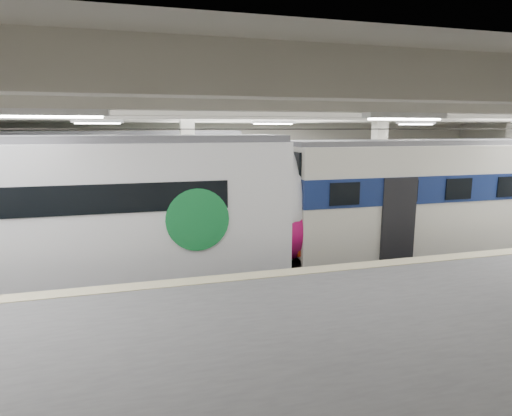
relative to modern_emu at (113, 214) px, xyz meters
name	(u,v)px	position (x,y,z in m)	size (l,w,h in m)	color
station_hall	(312,181)	(5.61, -1.74, 1.02)	(36.00, 24.00, 5.75)	black
modern_emu	(113,214)	(0.00, 0.00, 0.00)	(14.07, 2.90, 4.52)	white
older_rer	(452,196)	(11.91, 0.00, 0.04)	(13.05, 2.88, 4.32)	silver
far_train	(59,187)	(-2.30, 5.50, 0.16)	(14.67, 3.51, 4.63)	white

